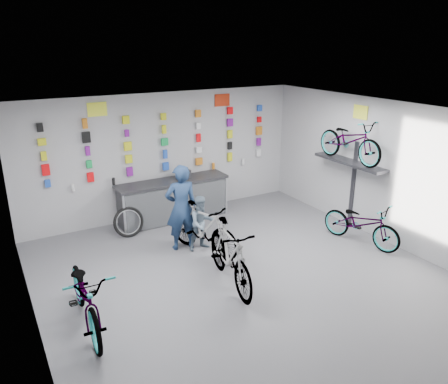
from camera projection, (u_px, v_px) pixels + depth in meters
floor at (255, 287)px, 7.73m from camera, size 8.00×8.00×0.00m
ceiling at (259, 117)px, 6.74m from camera, size 8.00×8.00×0.00m
wall_back at (164, 156)px, 10.51m from camera, size 7.00×0.00×7.00m
wall_left at (30, 257)px, 5.59m from camera, size 0.00×8.00×8.00m
wall_right at (400, 177)px, 8.88m from camera, size 0.00×8.00×8.00m
counter at (173, 201)px, 10.47m from camera, size 2.70×0.66×1.00m
merch_wall at (164, 145)px, 10.35m from camera, size 5.57×0.08×1.56m
wall_bracket at (350, 166)px, 9.79m from camera, size 0.39×1.90×2.00m
sign_left at (97, 109)px, 9.39m from camera, size 0.42×0.02×0.30m
sign_right at (222, 100)px, 10.85m from camera, size 0.42×0.02×0.30m
sign_side at (360, 112)px, 9.47m from camera, size 0.02×0.40×0.30m
bike_left at (86, 296)px, 6.50m from camera, size 0.79×2.04×1.06m
bike_center at (230, 255)px, 7.61m from camera, size 0.84×2.00×1.16m
bike_right at (361, 223)px, 9.24m from camera, size 1.03×1.86×0.93m
bike_service at (204, 228)px, 8.82m from camera, size 1.11×1.82×1.06m
bike_wall at (350, 140)px, 9.56m from camera, size 0.63×1.80×0.95m
clerk at (181, 208)px, 8.88m from camera, size 0.72×0.52×1.81m
customer at (202, 223)px, 8.95m from camera, size 0.57×0.44×1.16m
spare_wheel at (128, 222)px, 9.63m from camera, size 0.68×0.25×0.68m
register at (183, 174)px, 10.41m from camera, size 0.29×0.31×0.22m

